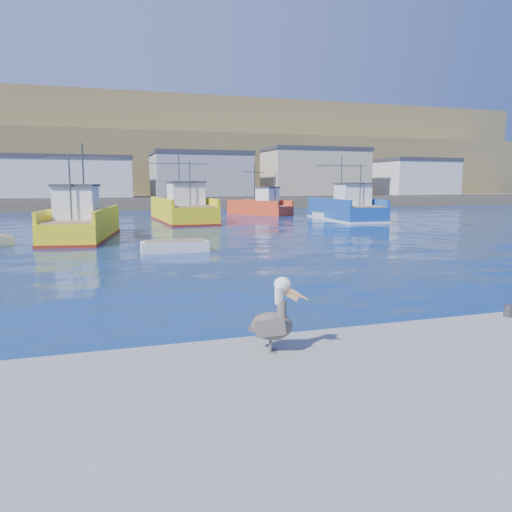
{
  "coord_description": "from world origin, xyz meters",
  "views": [
    {
      "loc": [
        -6.23,
        -12.54,
        3.63
      ],
      "look_at": [
        -0.91,
        4.01,
        1.11
      ],
      "focal_mm": 35.0,
      "sensor_mm": 36.0,
      "label": 1
    }
  ],
  "objects_px": {
    "boat_orange": "(261,206)",
    "skiff_far": "(319,216)",
    "skiff_mid": "(175,247)",
    "trawler_blue": "(346,209)",
    "pelican": "(274,320)",
    "trawler_yellow_a": "(82,224)",
    "trawler_yellow_b": "(183,210)"
  },
  "relations": [
    {
      "from": "skiff_far",
      "to": "pelican",
      "type": "bearing_deg",
      "value": -116.01
    },
    {
      "from": "skiff_far",
      "to": "pelican",
      "type": "xyz_separation_m",
      "value": [
        -19.51,
        -39.99,
        0.85
      ]
    },
    {
      "from": "trawler_yellow_b",
      "to": "trawler_blue",
      "type": "distance_m",
      "value": 16.4
    },
    {
      "from": "skiff_far",
      "to": "trawler_blue",
      "type": "bearing_deg",
      "value": -62.66
    },
    {
      "from": "trawler_blue",
      "to": "skiff_far",
      "type": "height_order",
      "value": "trawler_blue"
    },
    {
      "from": "boat_orange",
      "to": "trawler_yellow_b",
      "type": "bearing_deg",
      "value": -143.35
    },
    {
      "from": "trawler_blue",
      "to": "skiff_mid",
      "type": "xyz_separation_m",
      "value": [
        -20.23,
        -18.79,
        -0.81
      ]
    },
    {
      "from": "trawler_blue",
      "to": "skiff_far",
      "type": "relative_size",
      "value": 3.01
    },
    {
      "from": "boat_orange",
      "to": "skiff_mid",
      "type": "xyz_separation_m",
      "value": [
        -14.75,
        -29.53,
        -0.76
      ]
    },
    {
      "from": "boat_orange",
      "to": "skiff_mid",
      "type": "relative_size",
      "value": 2.29
    },
    {
      "from": "skiff_mid",
      "to": "skiff_far",
      "type": "relative_size",
      "value": 0.9
    },
    {
      "from": "trawler_yellow_a",
      "to": "trawler_yellow_b",
      "type": "relative_size",
      "value": 0.86
    },
    {
      "from": "skiff_far",
      "to": "trawler_yellow_a",
      "type": "bearing_deg",
      "value": -149.99
    },
    {
      "from": "trawler_blue",
      "to": "pelican",
      "type": "relative_size",
      "value": 8.31
    },
    {
      "from": "trawler_yellow_b",
      "to": "trawler_blue",
      "type": "height_order",
      "value": "trawler_yellow_b"
    },
    {
      "from": "pelican",
      "to": "trawler_yellow_a",
      "type": "bearing_deg",
      "value": 98.63
    },
    {
      "from": "skiff_mid",
      "to": "trawler_blue",
      "type": "bearing_deg",
      "value": 42.88
    },
    {
      "from": "trawler_yellow_b",
      "to": "skiff_far",
      "type": "xyz_separation_m",
      "value": [
        14.56,
        0.3,
        -0.85
      ]
    },
    {
      "from": "trawler_yellow_a",
      "to": "boat_orange",
      "type": "bearing_deg",
      "value": 47.23
    },
    {
      "from": "trawler_yellow_b",
      "to": "pelican",
      "type": "height_order",
      "value": "trawler_yellow_b"
    },
    {
      "from": "trawler_yellow_a",
      "to": "trawler_blue",
      "type": "height_order",
      "value": "trawler_blue"
    },
    {
      "from": "trawler_yellow_a",
      "to": "skiff_far",
      "type": "xyz_separation_m",
      "value": [
        23.52,
        13.58,
        -0.74
      ]
    },
    {
      "from": "trawler_yellow_a",
      "to": "boat_orange",
      "type": "distance_m",
      "value": 28.93
    },
    {
      "from": "trawler_blue",
      "to": "skiff_far",
      "type": "distance_m",
      "value": 3.58
    },
    {
      "from": "trawler_yellow_b",
      "to": "skiff_mid",
      "type": "bearing_deg",
      "value": -100.69
    },
    {
      "from": "trawler_yellow_a",
      "to": "trawler_blue",
      "type": "bearing_deg",
      "value": 22.66
    },
    {
      "from": "trawler_blue",
      "to": "trawler_yellow_b",
      "type": "bearing_deg",
      "value": 170.17
    },
    {
      "from": "trawler_yellow_b",
      "to": "pelican",
      "type": "bearing_deg",
      "value": -97.12
    },
    {
      "from": "boat_orange",
      "to": "skiff_far",
      "type": "distance_m",
      "value": 8.61
    },
    {
      "from": "trawler_blue",
      "to": "skiff_mid",
      "type": "height_order",
      "value": "trawler_blue"
    },
    {
      "from": "trawler_yellow_b",
      "to": "pelican",
      "type": "relative_size",
      "value": 8.93
    },
    {
      "from": "trawler_yellow_a",
      "to": "trawler_yellow_b",
      "type": "bearing_deg",
      "value": 55.99
    }
  ]
}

